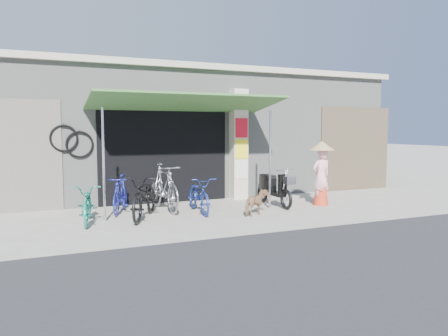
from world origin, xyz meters
name	(u,v)px	position (x,y,z in m)	size (l,w,h in m)	color
ground	(250,217)	(0.00, 0.00, 0.00)	(80.00, 80.00, 0.00)	#A9A399
road_strip	(414,282)	(0.00, -4.50, 0.01)	(80.00, 6.00, 0.01)	#303033
bicycle_shop	(179,132)	(0.00, 5.09, 1.83)	(12.30, 5.30, 3.66)	gray
shop_pillar	(238,144)	(0.85, 2.45, 1.50)	(0.42, 0.44, 3.00)	beige
awning	(187,104)	(-0.90, 1.63, 2.51)	(4.60, 1.88, 2.72)	#33622C
neighbour_right	(355,149)	(5.00, 2.59, 1.30)	(2.60, 0.06, 2.60)	brown
neighbour_left	(1,156)	(-5.00, 2.59, 1.30)	(2.60, 0.06, 2.60)	#6B665B
bike_teal	(88,203)	(-3.33, 0.74, 0.41)	(0.54, 1.55, 0.81)	#1C806B
bike_blue	(120,194)	(-2.53, 1.55, 0.44)	(0.41, 1.45, 0.87)	navy
bike_black	(145,197)	(-2.16, 0.72, 0.47)	(0.63, 1.80, 0.95)	black
bike_silver	(164,187)	(-1.53, 1.50, 0.56)	(0.53, 1.87, 1.12)	#9E9EA2
bike_navy	(199,195)	(-0.86, 0.92, 0.42)	(0.55, 1.58, 0.83)	navy
street_dog	(257,203)	(0.19, 0.08, 0.28)	(0.30, 0.67, 0.56)	#A67158
moped	(273,188)	(1.18, 1.08, 0.44)	(0.48, 1.69, 0.96)	black
nun	(321,173)	(2.31, 0.64, 0.81)	(0.64, 0.64, 1.61)	#FFABB8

